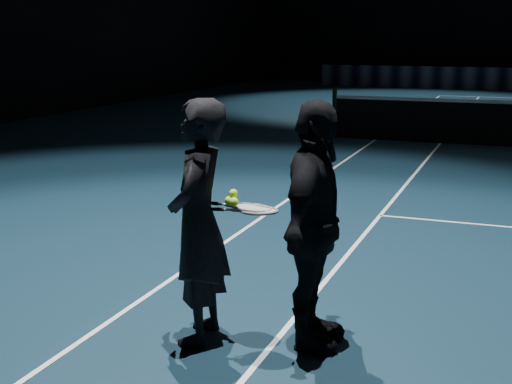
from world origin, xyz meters
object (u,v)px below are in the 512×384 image
racket_lower (259,211)px  player_a (198,223)px  racket_upper (253,208)px  player_b (314,226)px  tennis_balls (232,199)px

racket_lower → player_a: bearing=-180.0°
racket_lower → racket_upper: 0.06m
player_a → player_b: same height
player_b → tennis_balls: player_b is taller
racket_upper → tennis_balls: size_ratio=5.67×
player_a → tennis_balls: size_ratio=15.26×
player_b → tennis_balls: (-0.58, -0.14, 0.19)m
player_a → racket_lower: bearing=94.6°
racket_lower → racket_upper: bearing=141.3°
racket_upper → player_a: bearing=-178.3°
player_a → racket_upper: (0.38, 0.13, 0.11)m
player_a → player_b: bearing=94.6°
player_b → racket_lower: bearing=101.2°
player_b → racket_upper: player_b is taller
player_a → racket_lower: (0.44, 0.11, 0.10)m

